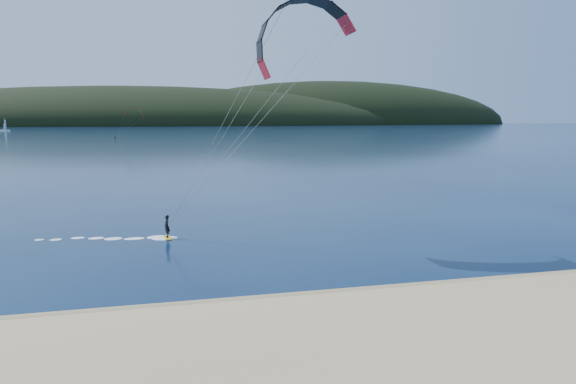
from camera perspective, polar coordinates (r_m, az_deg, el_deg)
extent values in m
plane|color=#071536|center=(21.54, -4.05, -17.63)|extent=(1800.00, 1800.00, 0.00)
cube|color=olive|center=(25.60, -5.64, -13.14)|extent=(220.00, 2.50, 0.10)
ellipsoid|color=black|center=(740.68, -16.65, 7.49)|extent=(840.00, 280.00, 110.00)
ellipsoid|color=black|center=(822.32, 5.84, 7.87)|extent=(600.00, 240.00, 140.00)
cube|color=yellow|center=(40.40, -13.91, -5.21)|extent=(0.77, 1.54, 0.08)
imported|color=black|center=(40.20, -13.96, -3.91)|extent=(0.57, 0.74, 1.82)
cylinder|color=gray|center=(37.15, -6.16, 5.92)|extent=(0.02, 0.02, 16.92)
cube|color=yellow|center=(231.88, -19.51, 5.75)|extent=(1.15, 1.49, 0.08)
imported|color=black|center=(231.84, -19.53, 5.98)|extent=(1.03, 1.10, 1.79)
cylinder|color=gray|center=(228.03, -18.51, 7.22)|extent=(0.02, 0.02, 13.82)
cube|color=white|center=(430.46, -30.14, 6.22)|extent=(7.19, 3.48, 1.21)
cylinder|color=white|center=(430.39, -30.19, 6.85)|extent=(0.17, 0.17, 9.47)
cube|color=white|center=(431.53, -30.14, 6.86)|extent=(0.47, 2.21, 6.89)
cube|color=white|center=(429.08, -30.22, 6.62)|extent=(0.37, 1.70, 4.31)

